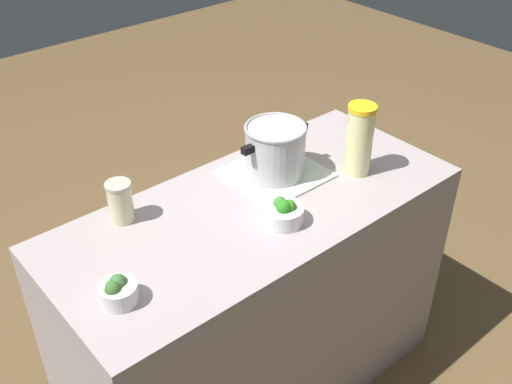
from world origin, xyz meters
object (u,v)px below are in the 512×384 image
object	(u,v)px
lemonade_pitcher	(359,139)
broccoli_bowl_center	(118,291)
mason_jar	(120,202)
broccoli_bowl_front	(283,213)
cooking_pot	(275,149)

from	to	relation	value
lemonade_pitcher	broccoli_bowl_center	bearing A→B (deg)	-178.40
mason_jar	broccoli_bowl_center	world-z (taller)	mason_jar
mason_jar	broccoli_bowl_front	xyz separation A→B (m)	(0.37, -0.33, -0.03)
broccoli_bowl_front	lemonade_pitcher	bearing A→B (deg)	7.37
cooking_pot	mason_jar	distance (m)	0.54
broccoli_bowl_front	broccoli_bowl_center	xyz separation A→B (m)	(-0.56, 0.02, 0.00)
lemonade_pitcher	broccoli_bowl_center	xyz separation A→B (m)	(-0.94, -0.03, -0.09)
lemonade_pitcher	broccoli_bowl_front	xyz separation A→B (m)	(-0.39, -0.05, -0.09)
mason_jar	broccoli_bowl_center	distance (m)	0.36
lemonade_pitcher	cooking_pot	bearing A→B (deg)	144.10
cooking_pot	broccoli_bowl_center	distance (m)	0.74
cooking_pot	lemonade_pitcher	world-z (taller)	lemonade_pitcher
lemonade_pitcher	mason_jar	size ratio (longest dim) A/B	1.89
lemonade_pitcher	broccoli_bowl_center	size ratio (longest dim) A/B	2.51
mason_jar	broccoli_bowl_front	world-z (taller)	mason_jar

